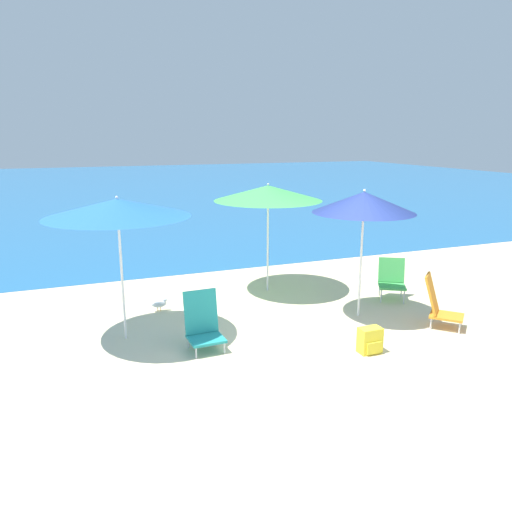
# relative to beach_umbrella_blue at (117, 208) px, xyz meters

# --- Properties ---
(ground_plane) EXTENTS (60.00, 60.00, 0.00)m
(ground_plane) POSITION_rel_beach_umbrella_blue_xyz_m (2.76, -1.54, -1.97)
(ground_plane) COLOR beige
(sea_water) EXTENTS (60.00, 40.00, 0.01)m
(sea_water) POSITION_rel_beach_umbrella_blue_xyz_m (2.76, 23.12, -1.96)
(sea_water) COLOR #23669E
(sea_water) RESTS_ON ground
(beach_umbrella_blue) EXTENTS (2.06, 2.06, 2.14)m
(beach_umbrella_blue) POSITION_rel_beach_umbrella_blue_xyz_m (0.00, 0.00, 0.00)
(beach_umbrella_blue) COLOR white
(beach_umbrella_blue) RESTS_ON ground
(beach_umbrella_navy) EXTENTS (1.66, 1.66, 2.13)m
(beach_umbrella_navy) POSITION_rel_beach_umbrella_blue_xyz_m (3.78, -0.44, -0.05)
(beach_umbrella_navy) COLOR white
(beach_umbrella_navy) RESTS_ON ground
(beach_umbrella_green) EXTENTS (2.04, 2.04, 2.09)m
(beach_umbrella_green) POSITION_rel_beach_umbrella_blue_xyz_m (2.89, 1.42, -0.06)
(beach_umbrella_green) COLOR white
(beach_umbrella_green) RESTS_ON ground
(beach_chair_green) EXTENTS (0.67, 0.69, 0.74)m
(beach_chair_green) POSITION_rel_beach_umbrella_blue_xyz_m (4.85, 0.14, -1.59)
(beach_chair_green) COLOR silver
(beach_chair_green) RESTS_ON ground
(beach_chair_orange) EXTENTS (0.71, 0.72, 0.84)m
(beach_chair_orange) POSITION_rel_beach_umbrella_blue_xyz_m (4.68, -1.31, -1.59)
(beach_chair_orange) COLOR silver
(beach_chair_orange) RESTS_ON ground
(beach_chair_teal) EXTENTS (0.50, 0.53, 0.82)m
(beach_chair_teal) POSITION_rel_beach_umbrella_blue_xyz_m (1.00, -0.73, -1.60)
(beach_chair_teal) COLOR silver
(beach_chair_teal) RESTS_ON ground
(backpack_yellow) EXTENTS (0.32, 0.23, 0.36)m
(backpack_yellow) POSITION_rel_beach_umbrella_blue_xyz_m (3.12, -1.76, -1.79)
(backpack_yellow) COLOR yellow
(backpack_yellow) RESTS_ON ground
(seagull) EXTENTS (0.27, 0.11, 0.23)m
(seagull) POSITION_rel_beach_umbrella_blue_xyz_m (0.70, 1.00, -1.83)
(seagull) COLOR gold
(seagull) RESTS_ON ground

